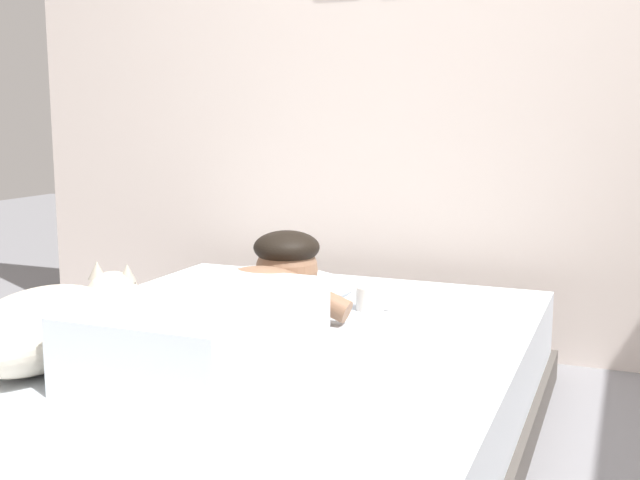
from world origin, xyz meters
TOP-DOWN VIEW (x-y plane):
  - back_wall at (-0.00, 1.43)m, footprint 3.82×0.12m
  - bed at (-0.27, 0.18)m, footprint 1.46×2.04m
  - pillow at (-0.40, 0.70)m, footprint 0.52×0.32m
  - person_lying at (-0.28, 0.14)m, footprint 0.43×0.92m
  - dog at (-0.63, -0.13)m, footprint 0.26×0.57m
  - coffee_cup at (-0.08, 0.69)m, footprint 0.12×0.09m
  - cell_phone at (-0.44, -0.04)m, footprint 0.07×0.14m

SIDE VIEW (x-z plane):
  - bed at x=-0.27m, z-range 0.00..0.32m
  - cell_phone at x=-0.44m, z-range 0.32..0.33m
  - coffee_cup at x=-0.08m, z-range 0.32..0.40m
  - pillow at x=-0.40m, z-range 0.32..0.43m
  - dog at x=-0.63m, z-range 0.32..0.54m
  - person_lying at x=-0.28m, z-range 0.30..0.57m
  - back_wall at x=0.00m, z-range 0.00..2.50m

